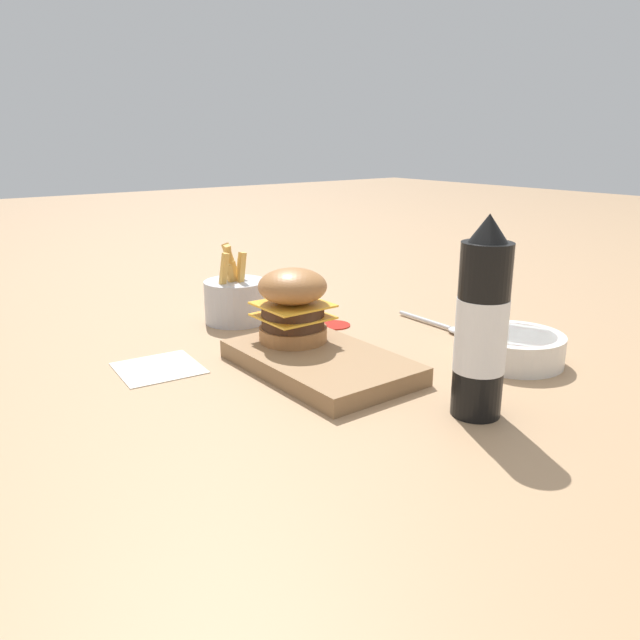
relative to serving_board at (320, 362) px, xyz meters
The scene contains 9 objects.
ground_plane 0.06m from the serving_board, 59.46° to the right, with size 6.00×6.00×0.00m, color #9E7A56.
serving_board is the anchor object (origin of this frame).
burger 0.10m from the serving_board, ahead, with size 0.10×0.10×0.11m.
ketchup_bottle 0.26m from the serving_board, 164.98° to the right, with size 0.06×0.06×0.24m.
fries_basket 0.29m from the serving_board, ahead, with size 0.11×0.11×0.14m.
side_bowl 0.29m from the serving_board, 120.62° to the right, with size 0.14×0.14×0.04m.
spoon 0.29m from the serving_board, 86.33° to the right, with size 0.16×0.03×0.01m.
ketchup_puddle 0.22m from the serving_board, 43.92° to the right, with size 0.06×0.06×0.00m.
parchment_square 0.24m from the serving_board, 51.02° to the left, with size 0.12×0.12×0.00m.
Camera 1 is at (-0.70, 0.57, 0.33)m, focal length 35.00 mm.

